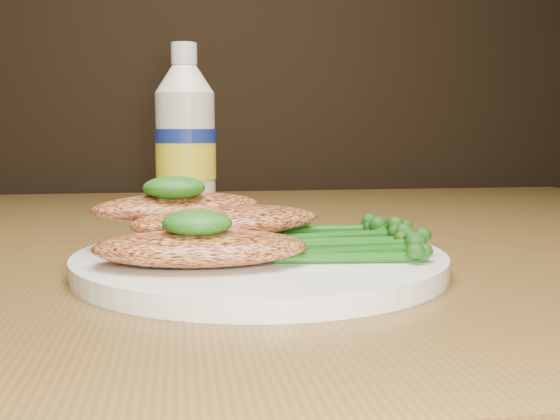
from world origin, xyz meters
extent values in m
cylinder|color=white|center=(0.05, 0.88, 0.76)|extent=(0.24, 0.24, 0.01)
ellipsoid|color=#CF7E42|center=(0.01, 0.85, 0.77)|extent=(0.13, 0.08, 0.02)
ellipsoid|color=#CF7E42|center=(0.03, 0.90, 0.78)|extent=(0.15, 0.10, 0.02)
ellipsoid|color=#CF7E42|center=(-0.01, 0.92, 0.79)|extent=(0.14, 0.10, 0.02)
ellipsoid|color=#073508|center=(0.01, 0.85, 0.79)|extent=(0.05, 0.05, 0.02)
ellipsoid|color=#073508|center=(-0.01, 0.91, 0.80)|extent=(0.05, 0.05, 0.02)
camera|label=1|loc=(-0.01, 0.46, 0.84)|focal=41.95mm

